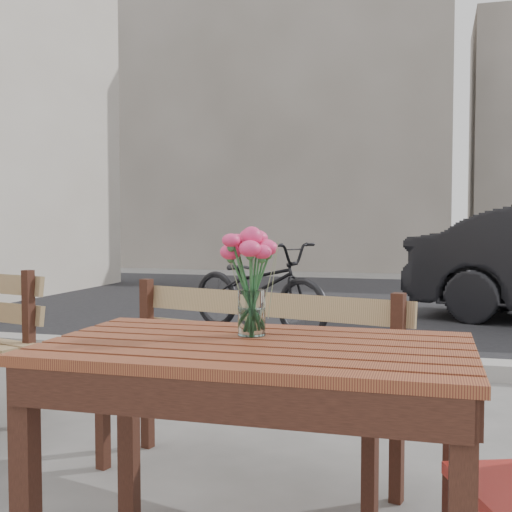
{
  "coord_description": "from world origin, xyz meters",
  "views": [
    {
      "loc": [
        0.7,
        -1.84,
        1.12
      ],
      "look_at": [
        0.14,
        0.12,
        1.01
      ],
      "focal_mm": 45.0,
      "sensor_mm": 36.0,
      "label": 1
    }
  ],
  "objects": [
    {
      "name": "main_bench",
      "position": [
        -0.08,
        0.81,
        0.52
      ],
      "size": [
        1.45,
        0.73,
        0.86
      ],
      "rotation": [
        0.0,
        0.0,
        -0.24
      ],
      "color": "olive",
      "rests_on": "ground"
    },
    {
      "name": "backdrop_buildings",
      "position": [
        0.17,
        14.4,
        3.6
      ],
      "size": [
        15.5,
        4.0,
        8.0
      ],
      "color": "slate",
      "rests_on": "ground"
    },
    {
      "name": "main_vase",
      "position": [
        0.14,
        0.07,
        0.98
      ],
      "size": [
        0.19,
        0.19,
        0.34
      ],
      "color": "white",
      "rests_on": "main_table"
    },
    {
      "name": "street",
      "position": [
        0.0,
        5.06,
        0.03
      ],
      "size": [
        30.0,
        8.12,
        0.12
      ],
      "color": "black",
      "rests_on": "ground"
    },
    {
      "name": "main_table",
      "position": [
        0.19,
        -0.04,
        0.64
      ],
      "size": [
        1.25,
        0.74,
        0.77
      ],
      "rotation": [
        0.0,
        0.0,
        0.01
      ],
      "color": "#592117",
      "rests_on": "ground"
    },
    {
      "name": "bicycle",
      "position": [
        -1.04,
        4.38,
        0.46
      ],
      "size": [
        1.86,
        1.33,
        0.93
      ],
      "primitive_type": "imported",
      "rotation": [
        0.0,
        0.0,
        1.12
      ],
      "color": "black",
      "rests_on": "ground"
    }
  ]
}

